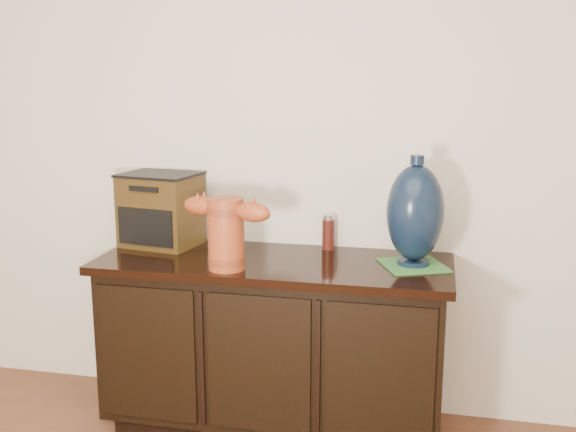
% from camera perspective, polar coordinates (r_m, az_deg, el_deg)
% --- Properties ---
extents(sideboard, '(1.46, 0.56, 0.75)m').
position_cam_1_polar(sideboard, '(2.91, -1.20, -10.70)').
color(sideboard, black).
rests_on(sideboard, ground).
extents(terracotta_vessel, '(0.40, 0.19, 0.28)m').
position_cam_1_polar(terracotta_vessel, '(2.63, -5.27, -1.14)').
color(terracotta_vessel, '#9A3E1C').
rests_on(terracotta_vessel, sideboard).
extents(tv_radio, '(0.36, 0.31, 0.32)m').
position_cam_1_polar(tv_radio, '(3.05, -10.71, 0.56)').
color(tv_radio, '#39270E').
rests_on(tv_radio, sideboard).
extents(green_mat, '(0.31, 0.31, 0.01)m').
position_cam_1_polar(green_mat, '(2.75, 10.54, -4.10)').
color(green_mat, '#367032').
rests_on(green_mat, sideboard).
extents(lamp_base, '(0.30, 0.30, 0.44)m').
position_cam_1_polar(lamp_base, '(2.70, 10.71, 0.23)').
color(lamp_base, black).
rests_on(lamp_base, green_mat).
extents(spray_can, '(0.05, 0.05, 0.16)m').
position_cam_1_polar(spray_can, '(2.94, 3.43, -1.38)').
color(spray_can, '#5F1810').
rests_on(spray_can, sideboard).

